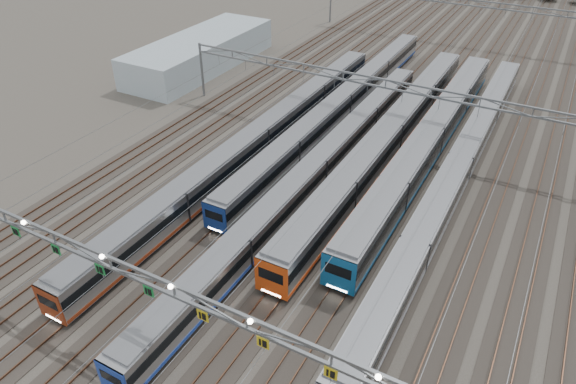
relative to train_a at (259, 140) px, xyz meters
The scene contains 12 objects.
ground 30.76m from the train_a, 68.50° to the right, with size 400.00×400.00×0.00m, color #47423A.
track_bed 72.33m from the train_a, 81.05° to the left, with size 54.00×260.00×5.42m.
train_a is the anchor object (origin of this frame).
train_b 14.96m from the train_a, 72.49° to the left, with size 2.71×59.54×3.53m.
train_c 9.44m from the train_a, 17.54° to the right, with size 2.60×60.81×3.38m.
train_d 15.67m from the train_a, 30.51° to the left, with size 3.09×56.44×4.04m.
train_e 20.32m from the train_a, 27.63° to the left, with size 3.14×53.21×4.09m.
train_f 23.08m from the train_a, 12.83° to the left, with size 2.69×66.02×3.50m.
gantry_near 31.19m from the train_a, 68.66° to the right, with size 56.36×0.61×8.08m.
gantry_mid 16.61m from the train_a, 45.49° to the left, with size 56.36×0.36×8.00m.
gantry_far 57.71m from the train_a, 78.73° to the left, with size 56.36×0.36×8.00m.
west_shed 32.39m from the train_a, 139.04° to the left, with size 10.00×30.00×5.00m, color #A6BFC6.
Camera 1 is at (18.00, -17.46, 31.14)m, focal length 32.00 mm.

